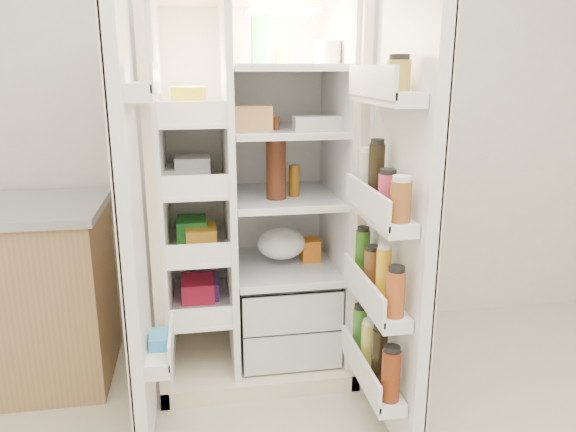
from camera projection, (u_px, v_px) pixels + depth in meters
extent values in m
cube|color=silver|center=(270.00, 93.00, 2.89)|extent=(4.00, 0.02, 2.70)
cube|color=beige|center=(245.00, 180.00, 2.91)|extent=(0.92, 0.04, 1.80)
cube|color=beige|center=(158.00, 197.00, 2.53)|extent=(0.04, 0.70, 1.80)
cube|color=beige|center=(341.00, 190.00, 2.67)|extent=(0.04, 0.70, 1.80)
cube|color=beige|center=(255.00, 355.00, 2.83)|extent=(0.92, 0.70, 0.08)
cube|color=white|center=(246.00, 177.00, 2.88)|extent=(0.84, 0.02, 1.68)
cube|color=white|center=(164.00, 192.00, 2.53)|extent=(0.02, 0.62, 1.68)
cube|color=white|center=(335.00, 186.00, 2.66)|extent=(0.02, 0.62, 1.68)
cube|color=white|center=(229.00, 190.00, 2.58)|extent=(0.03, 0.62, 1.68)
cube|color=silver|center=(285.00, 329.00, 2.80)|extent=(0.47, 0.52, 0.19)
cube|color=silver|center=(285.00, 293.00, 2.74)|extent=(0.47, 0.52, 0.19)
cube|color=#FFD18C|center=(282.00, 12.00, 2.46)|extent=(0.30, 0.30, 0.02)
cube|color=white|center=(201.00, 303.00, 2.70)|extent=(0.28, 0.58, 0.02)
cube|color=white|center=(198.00, 246.00, 2.62)|extent=(0.28, 0.58, 0.02)
cube|color=white|center=(195.00, 185.00, 2.54)|extent=(0.28, 0.58, 0.02)
cube|color=white|center=(192.00, 120.00, 2.46)|extent=(0.28, 0.58, 0.02)
cube|color=white|center=(284.00, 266.00, 2.73)|extent=(0.49, 0.58, 0.01)
cube|color=white|center=(284.00, 196.00, 2.63)|extent=(0.49, 0.58, 0.01)
cube|color=white|center=(284.00, 129.00, 2.55)|extent=(0.49, 0.58, 0.02)
cube|color=white|center=(284.00, 67.00, 2.47)|extent=(0.49, 0.58, 0.02)
cube|color=#EC214A|center=(200.00, 292.00, 2.69)|extent=(0.16, 0.20, 0.10)
cube|color=#24842D|center=(197.00, 232.00, 2.60)|extent=(0.14, 0.18, 0.12)
cube|color=silver|center=(195.00, 175.00, 2.53)|extent=(0.20, 0.22, 0.07)
cube|color=gold|center=(192.00, 102.00, 2.44)|extent=(0.15, 0.16, 0.14)
cube|color=#6438A9|center=(200.00, 293.00, 2.69)|extent=(0.18, 0.20, 0.09)
cube|color=#C58522|center=(198.00, 234.00, 2.61)|extent=(0.14, 0.18, 0.10)
cube|color=silver|center=(195.00, 170.00, 2.53)|extent=(0.16, 0.16, 0.12)
sphere|color=orange|center=(263.00, 349.00, 2.71)|extent=(0.07, 0.07, 0.07)
sphere|color=orange|center=(279.00, 344.00, 2.77)|extent=(0.07, 0.07, 0.07)
sphere|color=orange|center=(300.00, 346.00, 2.75)|extent=(0.07, 0.07, 0.07)
sphere|color=orange|center=(269.00, 335.00, 2.86)|extent=(0.07, 0.07, 0.07)
sphere|color=orange|center=(288.00, 335.00, 2.85)|extent=(0.07, 0.07, 0.07)
sphere|color=orange|center=(309.00, 337.00, 2.83)|extent=(0.07, 0.07, 0.07)
sphere|color=orange|center=(255.00, 342.00, 2.79)|extent=(0.07, 0.07, 0.07)
sphere|color=orange|center=(299.00, 333.00, 2.88)|extent=(0.07, 0.07, 0.07)
ellipsoid|color=#457627|center=(284.00, 288.00, 2.76)|extent=(0.26, 0.24, 0.11)
cylinder|color=#461E0F|center=(276.00, 168.00, 2.51)|extent=(0.09, 0.09, 0.29)
cylinder|color=brown|center=(294.00, 181.00, 2.58)|extent=(0.05, 0.05, 0.15)
cube|color=green|center=(260.00, 41.00, 2.42)|extent=(0.07, 0.07, 0.21)
cylinder|color=silver|center=(328.00, 53.00, 2.41)|extent=(0.12, 0.12, 0.11)
cylinder|color=olive|center=(282.00, 57.00, 2.49)|extent=(0.06, 0.06, 0.08)
cube|color=silver|center=(319.00, 123.00, 2.49)|extent=(0.24, 0.10, 0.06)
cube|color=tan|center=(252.00, 118.00, 2.43)|extent=(0.18, 0.10, 0.11)
ellipsoid|color=white|center=(281.00, 250.00, 2.71)|extent=(0.24, 0.22, 0.15)
cube|color=orange|center=(310.00, 249.00, 2.78)|extent=(0.09, 0.11, 0.11)
cube|color=white|center=(132.00, 231.00, 2.00)|extent=(0.05, 0.40, 1.72)
cube|color=beige|center=(125.00, 232.00, 1.99)|extent=(0.01, 0.40, 1.72)
cube|color=white|center=(160.00, 352.00, 2.14)|extent=(0.09, 0.32, 0.06)
cube|color=white|center=(142.00, 92.00, 1.88)|extent=(0.09, 0.32, 0.06)
cube|color=#338CCC|center=(160.00, 345.00, 2.13)|extent=(0.07, 0.12, 0.10)
cube|color=white|center=(400.00, 225.00, 2.07)|extent=(0.05, 0.58, 1.72)
cube|color=beige|center=(407.00, 225.00, 2.08)|extent=(0.01, 0.58, 1.72)
cube|color=white|center=(372.00, 376.00, 2.23)|extent=(0.11, 0.50, 0.05)
cube|color=white|center=(376.00, 300.00, 2.14)|extent=(0.11, 0.50, 0.05)
cube|color=white|center=(380.00, 214.00, 2.05)|extent=(0.11, 0.50, 0.05)
cube|color=white|center=(385.00, 97.00, 1.93)|extent=(0.11, 0.50, 0.05)
cylinder|color=#65240B|center=(391.00, 376.00, 2.01)|extent=(0.07, 0.07, 0.20)
cylinder|color=black|center=(379.00, 355.00, 2.13)|extent=(0.06, 0.06, 0.22)
cylinder|color=gold|center=(369.00, 344.00, 2.26)|extent=(0.06, 0.06, 0.18)
cylinder|color=#377B29|center=(360.00, 328.00, 2.38)|extent=(0.06, 0.06, 0.19)
cylinder|color=#914118|center=(395.00, 294.00, 1.92)|extent=(0.07, 0.07, 0.17)
cylinder|color=gold|center=(383.00, 275.00, 2.04)|extent=(0.06, 0.06, 0.21)
cylinder|color=brown|center=(372.00, 269.00, 2.17)|extent=(0.07, 0.07, 0.16)
cylinder|color=#275B14|center=(362.00, 254.00, 2.29)|extent=(0.06, 0.06, 0.20)
cylinder|color=brown|center=(401.00, 202.00, 1.83)|extent=(0.07, 0.07, 0.14)
cylinder|color=#AD2C45|center=(387.00, 193.00, 1.95)|extent=(0.07, 0.07, 0.14)
cylinder|color=black|center=(376.00, 174.00, 2.07)|extent=(0.06, 0.06, 0.23)
cylinder|color=beige|center=(365.00, 174.00, 2.20)|extent=(0.06, 0.06, 0.18)
cylinder|color=olive|center=(398.00, 75.00, 1.80)|extent=(0.08, 0.08, 0.10)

